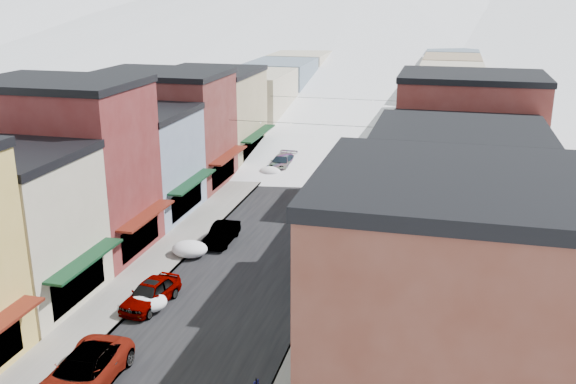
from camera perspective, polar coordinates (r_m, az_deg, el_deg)
The scene contains 34 objects.
road at distance 81.15m, azimuth 5.02°, elevation 4.49°, with size 10.00×160.00×0.01m, color black.
sidewalk_left at distance 82.39m, azimuth 0.48°, elevation 4.81°, with size 3.20×160.00×0.15m, color gray.
sidewalk_right at distance 80.40m, azimuth 9.68°, elevation 4.24°, with size 3.20×160.00×0.15m, color gray.
curb_left at distance 82.05m, azimuth 1.53°, elevation 4.75°, with size 0.10×160.00×0.15m, color slate.
curb_right at distance 80.52m, azimuth 8.58°, elevation 4.31°, with size 0.10×160.00×0.15m, color slate.
bldg_l_brick_near at distance 48.06m, azimuth -19.21°, elevation 2.05°, with size 12.30×8.20×12.50m.
bldg_l_grayblue at distance 55.29m, azimuth -13.88°, elevation 2.61°, with size 11.30×9.20×9.00m.
bldg_l_brick_far at distance 63.34m, azimuth -11.00°, elevation 5.60°, with size 13.30×9.20×11.00m.
bldg_l_tan at distance 72.07m, azimuth -6.93°, elevation 6.83°, with size 11.30×11.20×10.00m.
bldg_r_brick_near at distance 24.35m, azimuth 15.89°, elevation -12.90°, with size 12.30×9.20×12.50m.
bldg_r_green at distance 33.03m, azimuth 14.50°, elevation -7.28°, with size 11.30×9.20×9.50m.
bldg_r_blue at distance 41.23m, azimuth 14.61°, elevation -1.48°, with size 11.30×9.20×10.50m.
bldg_r_cream at distance 50.06m, azimuth 15.13°, elevation 0.95°, with size 12.30×9.20×9.00m.
bldg_r_brick_far at distance 58.49m, azimuth 15.66°, elevation 4.54°, with size 13.30×9.20×11.50m.
bldg_r_tan at distance 68.46m, azimuth 14.63°, elevation 5.60°, with size 11.30×11.20×9.50m.
distant_blocks at distance 102.84m, azimuth 7.18°, elevation 9.47°, with size 34.00×55.00×8.00m.
overhead_cables at distance 67.82m, azimuth 3.45°, elevation 7.28°, with size 16.40×15.04×0.04m.
car_white_suv at distance 33.28m, azimuth -17.75°, elevation -15.03°, with size 2.84×6.15×1.71m, color white.
car_silver_sedan at distance 40.05m, azimuth -12.11°, elevation -8.77°, with size 1.91×4.74×1.61m, color #ACB0B4.
car_dark_hatch at distance 48.66m, azimuth -5.86°, elevation -3.69°, with size 1.55×4.44×1.46m, color black.
car_silver_wagon at distance 67.94m, azimuth -0.54°, elevation 2.64°, with size 2.19×5.38×1.56m, color #96989D.
car_green_sedan at distance 44.36m, azimuth 2.57°, elevation -5.75°, with size 1.61×4.63×1.53m, color black.
car_gray_suv at distance 51.79m, azimuth 4.38°, elevation -2.19°, with size 1.98×4.93×1.68m, color #9CA0A5.
car_black_sedan at distance 63.07m, azimuth 5.52°, elevation 1.31°, with size 2.02×4.96×1.44m, color black.
car_lane_silver at distance 77.81m, azimuth 3.36°, elevation 4.55°, with size 1.84×4.57×1.56m, color #A2A5AA.
car_lane_white at distance 84.88m, azimuth 5.89°, elevation 5.52°, with size 2.27×4.93×1.37m, color silver.
fire_hydrant at distance 33.78m, azimuth 0.86°, elevation -14.32°, with size 0.42×0.31×0.71m.
trash_can at distance 48.19m, azimuth 6.20°, elevation -4.00°, with size 0.60×0.60×1.02m.
streetlamp_near at distance 43.83m, azimuth 4.34°, elevation -3.09°, with size 0.36×0.36×4.33m.
streetlamp_far at distance 62.87m, azimuth 7.18°, elevation 3.05°, with size 0.33×0.33×4.01m.
planter_far at distance 33.07m, azimuth 1.42°, elevation -15.22°, with size 0.30×0.30×0.53m, color #325426.
snow_pile_near at distance 39.75m, azimuth -12.40°, elevation -9.48°, with size 2.55×2.77×1.08m.
snow_pile_mid at distance 46.71m, azimuth -8.66°, elevation -5.02°, with size 2.60×2.80×1.10m.
snow_pile_far at distance 65.86m, azimuth -1.57°, elevation 1.85°, with size 2.23×2.57×0.94m.
Camera 1 is at (12.28, -18.09, 18.35)m, focal length 40.00 mm.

